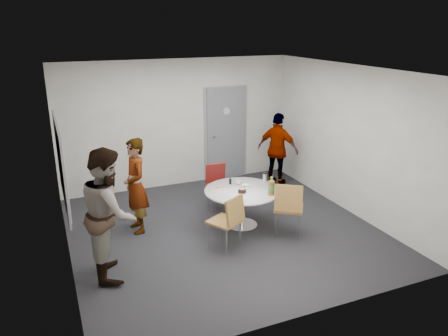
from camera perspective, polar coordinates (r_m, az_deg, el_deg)
name	(u,v)px	position (r m, az deg, el deg)	size (l,w,h in m)	color
floor	(223,230)	(7.57, -0.07, -8.14)	(5.00, 5.00, 0.00)	black
ceiling	(223,70)	(6.80, -0.08, 12.64)	(5.00, 5.00, 0.00)	silver
wall_back	(178,124)	(9.35, -6.07, 5.77)	(5.00, 5.00, 0.00)	#B5B2AB
wall_left	(60,175)	(6.56, -20.62, -0.88)	(5.00, 5.00, 0.00)	#B5B2AB
wall_right	(349,140)	(8.33, 16.01, 3.57)	(5.00, 5.00, 0.00)	#B5B2AB
wall_front	(310,215)	(5.00, 11.19, -5.99)	(5.00, 5.00, 0.00)	#B5B2AB
door	(226,134)	(9.77, 0.21, 4.48)	(1.02, 0.17, 2.12)	slate
whiteboard	(61,164)	(6.72, -20.48, 0.49)	(0.04, 1.90, 1.25)	gray
table	(244,195)	(7.51, 2.60, -3.52)	(1.29, 1.29, 0.99)	white
chair_near_left	(229,218)	(6.72, 0.67, -6.50)	(0.60, 0.62, 0.91)	brown
chair_near_right	(289,204)	(7.18, 8.44, -4.72)	(0.65, 0.66, 0.96)	brown
chair_far	(217,182)	(8.29, -0.87, -1.79)	(0.42, 0.46, 0.85)	maroon
person_main	(136,186)	(7.40, -11.47, -2.31)	(0.59, 0.39, 1.62)	#A5C6EA
person_left	(109,213)	(6.19, -14.77, -5.68)	(0.90, 0.70, 1.84)	white
person_right	(278,150)	(9.45, 7.04, 2.40)	(0.93, 0.39, 1.59)	black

